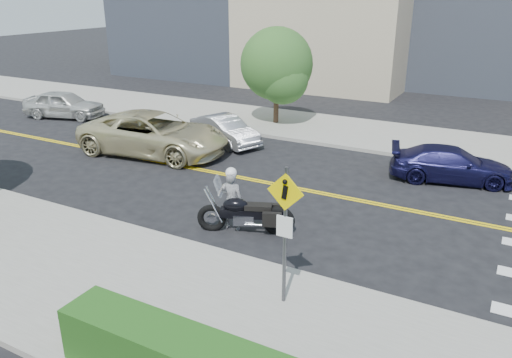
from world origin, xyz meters
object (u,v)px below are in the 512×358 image
at_px(parked_car_white, 64,104).
at_px(parked_car_silver, 225,130).
at_px(motorcycle, 246,205).
at_px(parked_car_blue, 451,164).
at_px(motorcyclist, 232,199).
at_px(suv, 154,134).
at_px(pedestrian_sign, 285,224).

distance_m(parked_car_white, parked_car_silver, 9.90).
bearing_deg(parked_car_silver, motorcycle, -122.21).
bearing_deg(parked_car_blue, motorcyclist, 131.31).
relative_size(motorcycle, suv, 0.43).
xyz_separation_m(motorcyclist, suv, (-6.31, 4.40, -0.06)).
bearing_deg(motorcycle, suv, 124.74).
distance_m(motorcyclist, parked_car_blue, 8.42).
xyz_separation_m(motorcyclist, parked_car_blue, (4.80, 6.91, -0.31)).
relative_size(parked_car_silver, parked_car_blue, 0.89).
height_order(pedestrian_sign, motorcyclist, pedestrian_sign).
height_order(suv, parked_car_blue, suv).
bearing_deg(suv, parked_car_blue, -83.64).
xyz_separation_m(motorcycle, parked_car_silver, (-4.97, 6.94, -0.19)).
height_order(pedestrian_sign, parked_car_blue, pedestrian_sign).
xyz_separation_m(motorcyclist, motorcycle, (0.43, 0.04, -0.12)).
bearing_deg(parked_car_silver, parked_car_blue, -68.21).
bearing_deg(motorcyclist, parked_car_blue, -134.98).
bearing_deg(parked_car_white, suv, -123.92).
bearing_deg(parked_car_silver, parked_car_white, 111.85).
xyz_separation_m(pedestrian_sign, parked_car_silver, (-7.40, 9.64, -1.36)).
height_order(pedestrian_sign, motorcycle, pedestrian_sign).
relative_size(pedestrian_sign, suv, 0.49).
relative_size(suv, parked_car_silver, 1.66).
bearing_deg(pedestrian_sign, parked_car_blue, 78.53).
xyz_separation_m(suv, parked_car_silver, (1.77, 2.58, -0.24)).
distance_m(pedestrian_sign, motorcycle, 3.81).
bearing_deg(parked_car_white, parked_car_blue, -106.32).
bearing_deg(parked_car_white, pedestrian_sign, -135.23).
bearing_deg(parked_car_white, motorcyclist, -131.93).
relative_size(motorcyclist, parked_car_white, 0.44).
distance_m(suv, parked_car_blue, 11.39).
distance_m(motorcycle, parked_car_white, 16.44).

